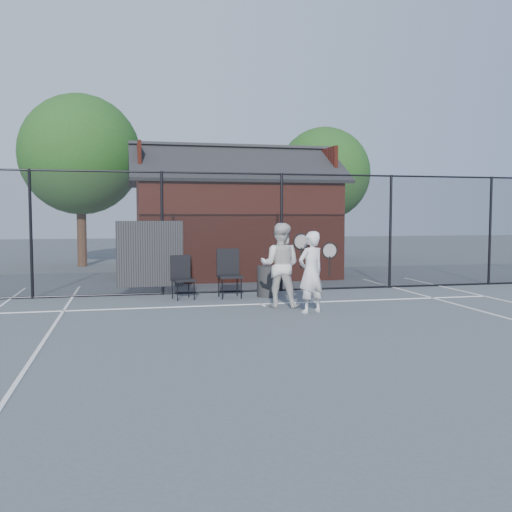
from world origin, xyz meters
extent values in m
plane|color=#494D53|center=(0.00, 0.00, 0.00)|extent=(80.00, 80.00, 0.00)
cube|color=silver|center=(0.00, 3.00, 0.01)|extent=(11.00, 0.06, 0.01)
cube|color=silver|center=(-4.11, -2.00, 0.01)|extent=(0.06, 18.00, 0.01)
cube|color=silver|center=(0.00, 2.85, 0.01)|extent=(0.06, 0.30, 0.01)
cylinder|color=black|center=(-5.00, 5.00, 1.50)|extent=(0.07, 0.07, 3.00)
cylinder|color=black|center=(-2.00, 5.00, 1.50)|extent=(0.07, 0.07, 3.00)
cylinder|color=black|center=(1.00, 5.00, 1.50)|extent=(0.07, 0.07, 3.00)
cylinder|color=black|center=(4.00, 5.00, 1.50)|extent=(0.07, 0.07, 3.00)
cylinder|color=black|center=(7.00, 5.00, 1.50)|extent=(0.07, 0.07, 3.00)
cylinder|color=black|center=(0.00, 5.00, 2.97)|extent=(22.00, 0.04, 0.04)
cylinder|color=black|center=(0.00, 5.00, 0.03)|extent=(22.00, 0.04, 0.04)
cube|color=black|center=(0.00, 5.00, 1.50)|extent=(22.00, 3.00, 0.01)
cube|color=black|center=(-2.30, 4.98, 1.00)|extent=(1.60, 0.04, 1.60)
cube|color=#5E2216|center=(0.50, 9.00, 1.50)|extent=(6.00, 4.00, 3.00)
cube|color=black|center=(0.50, 8.00, 3.53)|extent=(6.50, 2.36, 1.32)
cube|color=black|center=(0.50, 10.00, 3.53)|extent=(6.50, 2.36, 1.32)
cube|color=#5E2216|center=(-2.45, 9.00, 3.53)|extent=(0.10, 2.80, 1.06)
cube|color=#5E2216|center=(3.45, 9.00, 3.53)|extent=(0.10, 2.80, 1.06)
cylinder|color=#371F16|center=(-4.50, 13.50, 1.26)|extent=(0.36, 0.36, 2.52)
sphere|color=#124216|center=(-4.50, 13.50, 4.20)|extent=(4.48, 4.48, 4.48)
cylinder|color=#371F16|center=(5.50, 14.50, 1.12)|extent=(0.36, 0.36, 2.23)
sphere|color=#124216|center=(5.50, 14.50, 3.72)|extent=(3.97, 3.97, 3.97)
imported|color=silver|center=(0.71, 1.74, 0.81)|extent=(0.69, 0.58, 1.62)
torus|color=black|center=(0.98, 1.42, 1.25)|extent=(0.32, 0.03, 0.32)
cylinder|color=black|center=(0.98, 1.42, 0.95)|extent=(0.03, 0.03, 0.39)
imported|color=silver|center=(0.30, 2.56, 0.89)|extent=(1.06, 0.97, 1.77)
torus|color=black|center=(0.66, 2.21, 1.39)|extent=(0.35, 0.03, 0.35)
cylinder|color=black|center=(0.66, 2.21, 1.06)|extent=(0.03, 0.03, 0.43)
cube|color=black|center=(-1.59, 4.10, 0.49)|extent=(0.57, 0.59, 0.99)
cube|color=black|center=(-0.50, 4.10, 0.56)|extent=(0.55, 0.57, 1.12)
cylinder|color=#252525|center=(0.41, 4.10, 0.36)|extent=(0.52, 0.52, 0.73)
camera|label=1|loc=(-2.84, -8.98, 1.94)|focal=40.00mm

